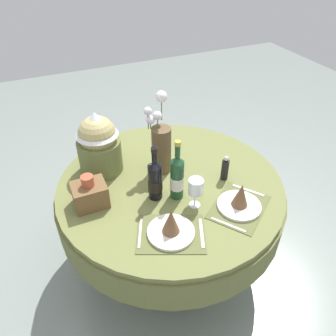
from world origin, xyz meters
The scene contains 11 objects.
ground centered at (0.00, 0.00, 0.00)m, with size 8.00×8.00×0.00m, color gray.
dining_table centered at (0.00, 0.00, 0.59)m, with size 1.38×1.38×0.74m.
place_setting_left centered at (-0.16, -0.37, 0.79)m, with size 0.42×0.37×0.16m.
place_setting_right centered at (0.26, -0.35, 0.79)m, with size 0.43×0.41×0.16m.
flower_vase centered at (0.00, 0.14, 0.93)m, with size 0.17×0.18×0.48m.
wine_bottle_left centered at (-0.02, -0.13, 0.88)m, with size 0.08×0.08×0.37m.
wine_bottle_centre centered at (-0.13, -0.09, 0.87)m, with size 0.08×0.08×0.34m.
wine_glass_right centered at (0.04, -0.24, 0.87)m, with size 0.08×0.08×0.18m.
pepper_mill centered at (0.31, -0.10, 0.82)m, with size 0.04×0.04×0.17m.
gift_tub_back_left centered at (-0.34, 0.29, 0.95)m, with size 0.26×0.26×0.40m.
woven_basket_side_left centered at (-0.48, 0.00, 0.82)m, with size 0.18×0.15×0.20m.
Camera 1 is at (-0.62, -1.37, 2.00)m, focal length 34.89 mm.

